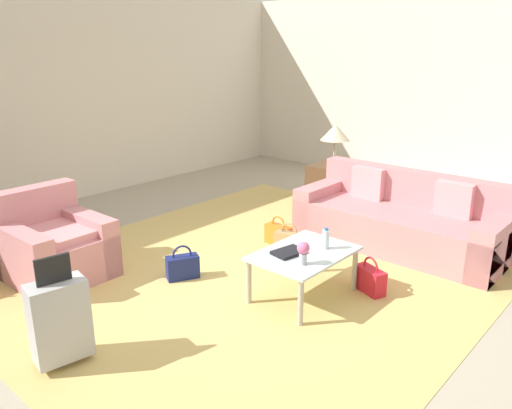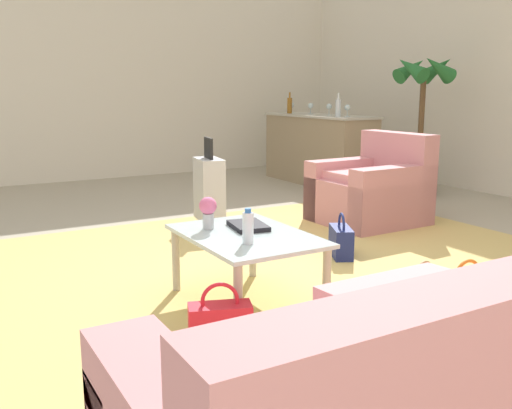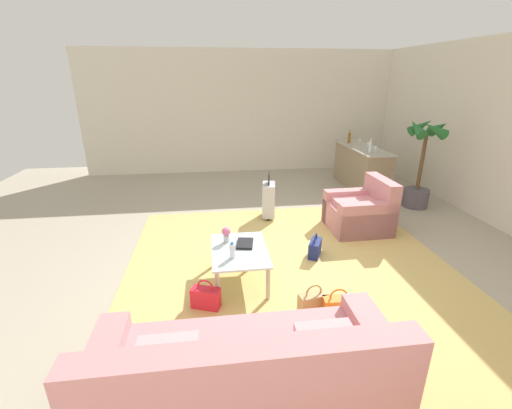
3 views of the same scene
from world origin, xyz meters
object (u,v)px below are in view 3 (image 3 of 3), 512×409
couch (247,380)px  suitcase_silver (269,199)px  handbag_tan (313,303)px  wine_glass_right_of_centre (368,144)px  handbag_orange (338,307)px  potted_palm (421,166)px  coffee_table_book (245,243)px  flower_vase (226,233)px  water_bottle (232,251)px  bar_console (361,167)px  handbag_red (206,297)px  wine_glass_leftmost (351,138)px  handbag_navy (315,248)px  coffee_table (240,254)px  armchair (362,213)px  wine_glass_left_of_centre (360,141)px  wine_glass_rightmost (376,148)px  wine_bottle_amber (349,138)px  wine_bottle_clear (370,147)px

couch → suitcase_silver: 3.88m
suitcase_silver → handbag_tan: 2.75m
wine_glass_right_of_centre → suitcase_silver: wine_glass_right_of_centre is taller
handbag_orange → potted_palm: (-3.04, 2.72, 0.69)m
coffee_table_book → flower_vase: flower_vase is taller
water_bottle → suitcase_silver: (-2.20, 0.80, -0.18)m
bar_console → handbag_red: bar_console is taller
wine_glass_leftmost → wine_glass_right_of_centre: same height
wine_glass_right_of_centre → bar_console: bearing=179.9°
wine_glass_leftmost → potted_palm: bearing=17.9°
couch → water_bottle: size_ratio=11.50×
suitcase_silver → potted_palm: 3.04m
wine_glass_leftmost → handbag_orange: 5.49m
suitcase_silver → handbag_navy: size_ratio=2.37×
coffee_table → handbag_orange: (0.84, 0.98, -0.26)m
potted_palm → handbag_orange: bearing=-41.8°
armchair → wine_glass_left_of_centre: size_ratio=6.21×
bar_console → wine_glass_rightmost: size_ratio=12.27×
wine_glass_leftmost → wine_glass_rightmost: (1.30, -0.01, 0.00)m
coffee_table → wine_glass_right_of_centre: (-3.28, 3.10, 0.68)m
bar_console → wine_bottle_amber: size_ratio=6.31×
bar_console → wine_bottle_amber: bearing=-168.4°
bar_console → wine_bottle_amber: wine_bottle_amber is taller
handbag_navy → coffee_table_book: bearing=-70.3°
coffee_table → potted_palm: (-2.20, 3.70, 0.44)m
bar_console → wine_bottle_clear: size_ratio=6.31×
wine_glass_leftmost → handbag_red: 5.88m
water_bottle → wine_bottle_clear: size_ratio=0.68×
flower_vase → wine_glass_right_of_centre: (-3.06, 3.25, 0.49)m
bar_console → handbag_orange: size_ratio=5.29×
coffee_table_book → potted_palm: potted_palm is taller
coffee_table → handbag_navy: 1.26m
wine_glass_rightmost → handbag_orange: size_ratio=0.43×
bar_console → handbag_orange: (4.34, -2.12, -0.36)m
wine_glass_right_of_centre → handbag_red: (3.77, -3.52, -0.93)m
armchair → wine_glass_right_of_centre: wine_glass_right_of_centre is taller
wine_glass_rightmost → couch: bearing=-34.2°
water_bottle → handbag_orange: 1.32m
coffee_table_book → handbag_navy: (-0.37, 1.05, -0.33)m
water_bottle → coffee_table: bearing=153.4°
coffee_table_book → bar_console: size_ratio=0.15×
couch → coffee_table_book: bearing=174.6°
wine_glass_leftmost → handbag_red: (4.64, -3.49, -0.93)m
wine_glass_right_of_centre → handbag_orange: 4.73m
coffee_table_book → wine_glass_left_of_centre: wine_glass_left_of_centre is taller
couch → handbag_orange: (-0.95, 1.08, -0.16)m
armchair → suitcase_silver: bearing=-115.4°
armchair → bar_console: 2.39m
flower_vase → handbag_tan: 1.38m
handbag_navy → potted_palm: (-1.71, 2.57, 0.69)m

